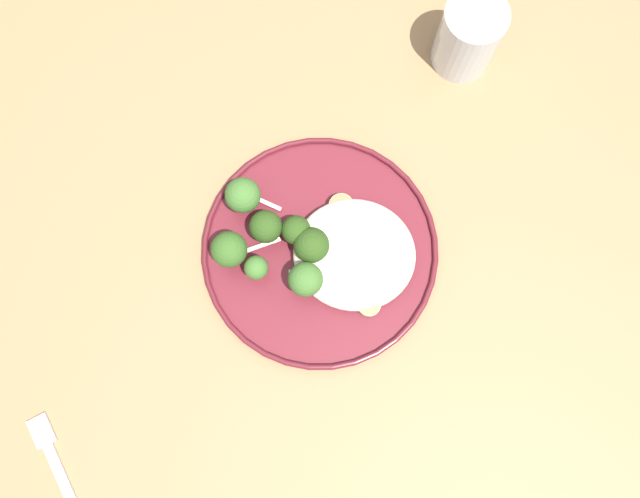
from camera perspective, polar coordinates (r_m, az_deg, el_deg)
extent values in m
plane|color=#47423D|center=(1.57, 1.59, -4.95)|extent=(6.00, 6.00, 0.00)
cube|color=#9E754C|center=(0.85, 2.90, 0.32)|extent=(1.40, 1.00, 0.04)
cube|color=olive|center=(1.49, -22.85, 16.45)|extent=(0.06, 0.06, 0.70)
cylinder|color=maroon|center=(0.83, 0.00, -0.20)|extent=(0.29, 0.29, 0.01)
torus|color=maroon|center=(0.82, 0.00, -0.09)|extent=(0.29, 0.29, 0.01)
ellipsoid|color=beige|center=(0.81, 3.25, -0.48)|extent=(0.15, 0.14, 0.03)
cylinder|color=#DBB77A|center=(0.83, 1.80, 3.60)|extent=(0.03, 0.03, 0.01)
cylinder|color=#8E774F|center=(0.82, 1.82, 3.74)|extent=(0.03, 0.03, 0.00)
cylinder|color=#E5C689|center=(0.82, 5.58, 0.72)|extent=(0.03, 0.03, 0.01)
cylinder|color=#958159|center=(0.81, 5.63, 0.83)|extent=(0.03, 0.03, 0.00)
cylinder|color=#E5C689|center=(0.80, 4.16, -4.76)|extent=(0.03, 0.03, 0.01)
cylinder|color=#958159|center=(0.80, 4.21, -4.69)|extent=(0.03, 0.03, 0.00)
cylinder|color=beige|center=(0.81, 1.68, -0.83)|extent=(0.04, 0.04, 0.01)
cylinder|color=#988766|center=(0.80, 1.70, -0.73)|extent=(0.03, 0.03, 0.00)
cylinder|color=#E5C689|center=(0.81, 0.33, -1.37)|extent=(0.03, 0.03, 0.01)
cylinder|color=#958159|center=(0.80, 0.33, -1.29)|extent=(0.03, 0.03, 0.00)
cylinder|color=beige|center=(0.82, 3.00, 2.48)|extent=(0.02, 0.02, 0.01)
cylinder|color=#988766|center=(0.82, 3.02, 2.59)|extent=(0.02, 0.02, 0.00)
cylinder|color=#89A356|center=(0.82, -1.98, 1.47)|extent=(0.02, 0.02, 0.02)
sphere|color=#2D4C19|center=(0.80, -2.03, 1.81)|extent=(0.04, 0.04, 0.04)
cylinder|color=#89A356|center=(0.82, -4.50, 1.45)|extent=(0.02, 0.02, 0.02)
sphere|color=#2D4C19|center=(0.80, -4.63, 1.83)|extent=(0.04, 0.04, 0.04)
cylinder|color=#89A356|center=(0.81, -5.28, -1.85)|extent=(0.02, 0.02, 0.02)
sphere|color=#42702D|center=(0.79, -5.43, -1.59)|extent=(0.03, 0.03, 0.03)
cylinder|color=#7A994C|center=(0.82, -0.72, -0.01)|extent=(0.02, 0.02, 0.02)
sphere|color=#2D4C19|center=(0.79, -0.74, 0.33)|extent=(0.04, 0.04, 0.04)
cylinder|color=#89A356|center=(0.81, -1.20, -2.87)|extent=(0.01, 0.01, 0.02)
sphere|color=#42702D|center=(0.78, -1.24, -2.59)|extent=(0.04, 0.04, 0.04)
cylinder|color=#89A356|center=(0.82, -7.45, -0.43)|extent=(0.02, 0.02, 0.03)
sphere|color=#386023|center=(0.79, -7.71, -0.04)|extent=(0.04, 0.04, 0.04)
cylinder|color=#7A994C|center=(0.83, -6.36, 4.05)|extent=(0.02, 0.02, 0.02)
sphere|color=#42702D|center=(0.81, -6.56, 4.55)|extent=(0.04, 0.04, 0.04)
cube|color=silver|center=(0.84, -4.70, 3.97)|extent=(0.04, 0.02, 0.00)
cube|color=silver|center=(0.82, -1.20, -1.86)|extent=(0.04, 0.01, 0.00)
cube|color=silver|center=(0.82, -5.06, 0.26)|extent=(0.05, 0.03, 0.00)
cylinder|color=silver|center=(0.89, 12.45, 17.16)|extent=(0.08, 0.08, 0.10)
cylinder|color=beige|center=(0.91, 12.17, 16.58)|extent=(0.07, 0.07, 0.06)
cube|color=silver|center=(0.88, -22.51, -14.06)|extent=(0.04, 0.04, 0.00)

